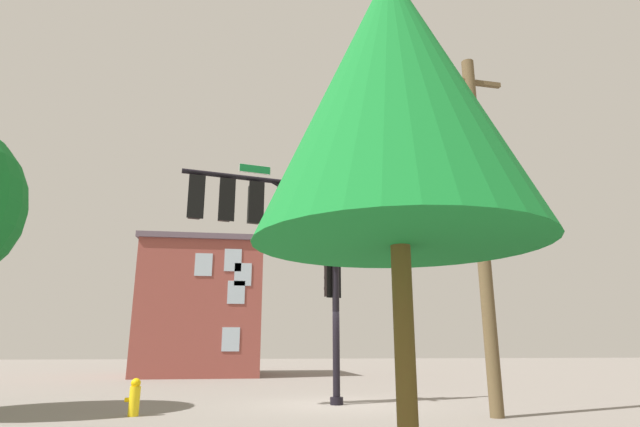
{
  "coord_description": "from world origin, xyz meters",
  "views": [
    {
      "loc": [
        2.61,
        14.43,
        1.51
      ],
      "look_at": [
        0.49,
        0.21,
        5.34
      ],
      "focal_mm": 28.3,
      "sensor_mm": 36.0,
      "label": 1
    }
  ],
  "objects_px": {
    "signal_pole_assembly": "(288,229)",
    "tree_mid": "(394,96)",
    "fire_hydrant": "(134,397)",
    "brick_building": "(204,308)",
    "utility_pole": "(481,219)"
  },
  "relations": [
    {
      "from": "tree_mid",
      "to": "brick_building",
      "type": "xyz_separation_m",
      "value": [
        4.42,
        -24.16,
        -1.36
      ]
    },
    {
      "from": "utility_pole",
      "to": "tree_mid",
      "type": "bearing_deg",
      "value": 53.07
    },
    {
      "from": "signal_pole_assembly",
      "to": "utility_pole",
      "type": "relative_size",
      "value": 0.77
    },
    {
      "from": "fire_hydrant",
      "to": "signal_pole_assembly",
      "type": "bearing_deg",
      "value": -158.03
    },
    {
      "from": "utility_pole",
      "to": "tree_mid",
      "type": "height_order",
      "value": "utility_pole"
    },
    {
      "from": "fire_hydrant",
      "to": "utility_pole",
      "type": "bearing_deg",
      "value": 169.78
    },
    {
      "from": "fire_hydrant",
      "to": "tree_mid",
      "type": "xyz_separation_m",
      "value": [
        -4.49,
        6.25,
        4.69
      ]
    },
    {
      "from": "signal_pole_assembly",
      "to": "fire_hydrant",
      "type": "distance_m",
      "value": 5.89
    },
    {
      "from": "signal_pole_assembly",
      "to": "utility_pole",
      "type": "height_order",
      "value": "utility_pole"
    },
    {
      "from": "signal_pole_assembly",
      "to": "tree_mid",
      "type": "height_order",
      "value": "tree_mid"
    },
    {
      "from": "fire_hydrant",
      "to": "brick_building",
      "type": "relative_size",
      "value": 0.11
    },
    {
      "from": "signal_pole_assembly",
      "to": "utility_pole",
      "type": "bearing_deg",
      "value": 147.16
    },
    {
      "from": "signal_pole_assembly",
      "to": "fire_hydrant",
      "type": "height_order",
      "value": "signal_pole_assembly"
    },
    {
      "from": "tree_mid",
      "to": "brick_building",
      "type": "distance_m",
      "value": 24.6
    },
    {
      "from": "signal_pole_assembly",
      "to": "tree_mid",
      "type": "xyz_separation_m",
      "value": [
        -0.9,
        7.7,
        0.25
      ]
    }
  ]
}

